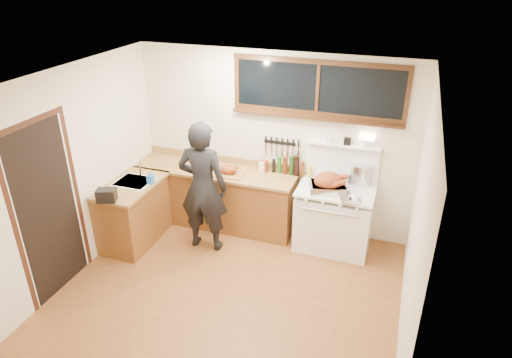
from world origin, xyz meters
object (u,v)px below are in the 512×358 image
at_px(man, 203,187).
at_px(cutting_board, 229,171).
at_px(vintage_stove, 334,216).
at_px(roast_turkey, 329,183).

bearing_deg(man, cutting_board, 73.56).
bearing_deg(vintage_stove, cutting_board, -177.62).
relative_size(man, roast_turkey, 3.20).
height_order(vintage_stove, man, man).
bearing_deg(vintage_stove, roast_turkey, -135.71).
bearing_deg(cutting_board, roast_turkey, -1.23).
xyz_separation_m(man, cutting_board, (0.16, 0.53, 0.03)).
distance_m(vintage_stove, cutting_board, 1.61).
bearing_deg(roast_turkey, cutting_board, 178.77).
distance_m(man, cutting_board, 0.55).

